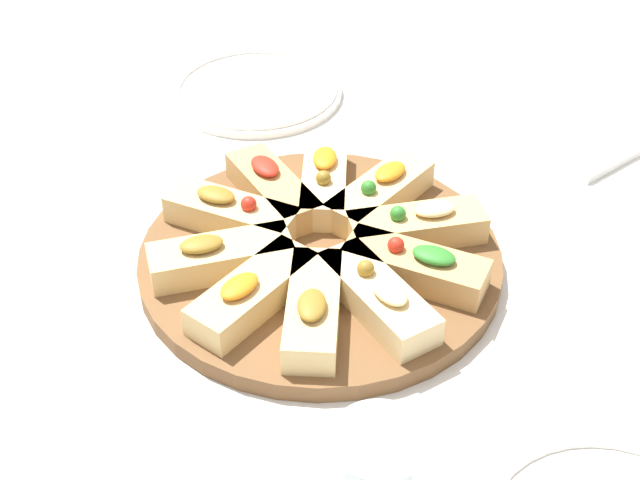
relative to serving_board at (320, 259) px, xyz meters
name	(u,v)px	position (x,y,z in m)	size (l,w,h in m)	color
ground_plane	(320,266)	(0.00, 0.00, -0.01)	(3.00, 3.00, 0.00)	silver
serving_board	(320,259)	(0.00, 0.00, 0.00)	(0.38, 0.38, 0.02)	brown
focaccia_slice_0	(378,297)	(-0.10, -0.02, 0.03)	(0.15, 0.07, 0.05)	#E5C689
focaccia_slice_1	(416,266)	(-0.08, -0.07, 0.03)	(0.14, 0.14, 0.05)	tan
focaccia_slice_2	(417,226)	(-0.02, -0.10, 0.03)	(0.07, 0.15, 0.05)	tan
focaccia_slice_3	(380,193)	(0.05, -0.09, 0.03)	(0.11, 0.15, 0.05)	#DBB775
focaccia_slice_4	(324,181)	(0.10, -0.04, 0.03)	(0.15, 0.10, 0.05)	#E5C689
focaccia_slice_5	(273,188)	(0.11, 0.02, 0.03)	(0.15, 0.07, 0.04)	tan
focaccia_slice_6	(231,213)	(0.08, 0.07, 0.03)	(0.14, 0.14, 0.05)	#DBB775
focaccia_slice_7	(220,257)	(0.01, 0.11, 0.03)	(0.06, 0.15, 0.04)	#DBB775
focaccia_slice_8	(252,293)	(-0.05, 0.09, 0.03)	(0.12, 0.15, 0.04)	#DBB775
focaccia_slice_9	(313,308)	(-0.10, 0.05, 0.03)	(0.15, 0.11, 0.04)	#DBB775
plate_right	(257,90)	(0.38, -0.06, 0.00)	(0.24, 0.24, 0.02)	white
water_glass	(378,474)	(-0.30, 0.07, 0.03)	(0.08, 0.08, 0.09)	silver
napkin_stack	(575,142)	(0.10, -0.39, 0.00)	(0.14, 0.12, 0.01)	white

